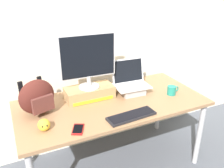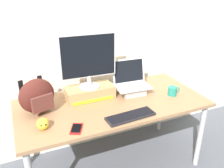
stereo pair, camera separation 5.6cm
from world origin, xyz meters
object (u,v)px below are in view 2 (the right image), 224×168
toner_box_yellow (90,92)px  messenger_backpack (37,96)px  plush_toy (43,124)px  open_laptop (132,86)px  coffee_mug (173,91)px  cell_phone (76,129)px  desktop_monitor (88,60)px  external_keyboard (131,116)px

toner_box_yellow → messenger_backpack: (-0.48, -0.07, 0.09)m
plush_toy → open_laptop: bearing=17.7°
plush_toy → coffee_mug: bearing=3.9°
coffee_mug → cell_phone: 1.03m
open_laptop → plush_toy: 0.95m
toner_box_yellow → desktop_monitor: desktop_monitor is taller
desktop_monitor → messenger_backpack: desktop_monitor is taller
toner_box_yellow → open_laptop: (0.41, -0.06, 0.01)m
open_laptop → coffee_mug: bearing=-27.6°
coffee_mug → plush_toy: (-1.24, -0.08, 0.00)m
open_laptop → desktop_monitor: bearing=175.0°
open_laptop → coffee_mug: 0.40m
messenger_backpack → cell_phone: bearing=-76.8°
cell_phone → desktop_monitor: bearing=85.8°
toner_box_yellow → open_laptop: size_ratio=1.30×
toner_box_yellow → plush_toy: bearing=-144.4°
external_keyboard → coffee_mug: size_ratio=3.33×
messenger_backpack → plush_toy: size_ratio=3.70×
desktop_monitor → cell_phone: size_ratio=3.15×
toner_box_yellow → external_keyboard: toner_box_yellow is taller
coffee_mug → external_keyboard: bearing=-160.4°
desktop_monitor → plush_toy: 0.69m
open_laptop → plush_toy: open_laptop is taller
toner_box_yellow → plush_toy: size_ratio=4.88×
toner_box_yellow → desktop_monitor: 0.32m
coffee_mug → plush_toy: bearing=-176.1°
cell_phone → coffee_mug: bearing=36.1°
open_laptop → coffee_mug: (0.34, -0.20, -0.03)m
messenger_backpack → plush_toy: 0.30m
toner_box_yellow → cell_phone: bearing=-119.7°
coffee_mug → cell_phone: coffee_mug is taller
messenger_backpack → coffee_mug: (1.24, -0.20, -0.10)m
toner_box_yellow → desktop_monitor: bearing=-93.7°
toner_box_yellow → coffee_mug: (0.75, -0.27, -0.01)m
messenger_backpack → external_keyboard: bearing=-47.1°
coffee_mug → open_laptop: bearing=149.1°
open_laptop → cell_phone: 0.78m
messenger_backpack → cell_phone: (0.22, -0.39, -0.14)m
open_laptop → coffee_mug: size_ratio=2.75×
external_keyboard → plush_toy: plush_toy is taller
cell_phone → plush_toy: bearing=-178.9°
toner_box_yellow → cell_phone: 0.53m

